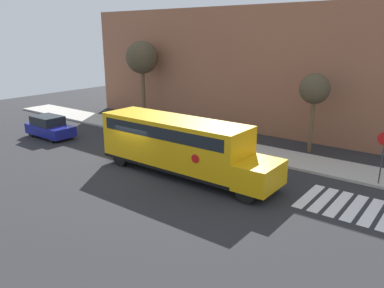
{
  "coord_description": "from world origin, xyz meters",
  "views": [
    {
      "loc": [
        14.89,
        -14.61,
        7.48
      ],
      "look_at": [
        2.94,
        1.06,
        1.7
      ],
      "focal_mm": 35.0,
      "sensor_mm": 36.0,
      "label": 1
    }
  ],
  "objects_px": {
    "tree_near_sidewalk": "(142,58)",
    "parked_car": "(50,127)",
    "school_bus": "(179,143)",
    "stop_sign": "(383,151)",
    "tree_far_sidewalk": "(315,90)"
  },
  "relations": [
    {
      "from": "tree_near_sidewalk",
      "to": "parked_car",
      "type": "bearing_deg",
      "value": -99.13
    },
    {
      "from": "school_bus",
      "to": "tree_far_sidewalk",
      "type": "height_order",
      "value": "tree_far_sidewalk"
    },
    {
      "from": "school_bus",
      "to": "tree_far_sidewalk",
      "type": "distance_m",
      "value": 9.69
    },
    {
      "from": "parked_car",
      "to": "stop_sign",
      "type": "distance_m",
      "value": 22.41
    },
    {
      "from": "school_bus",
      "to": "tree_near_sidewalk",
      "type": "height_order",
      "value": "tree_near_sidewalk"
    },
    {
      "from": "tree_near_sidewalk",
      "to": "tree_far_sidewalk",
      "type": "xyz_separation_m",
      "value": [
        15.5,
        -0.31,
        -1.38
      ]
    },
    {
      "from": "parked_car",
      "to": "school_bus",
      "type": "bearing_deg",
      "value": -0.19
    },
    {
      "from": "parked_car",
      "to": "stop_sign",
      "type": "height_order",
      "value": "stop_sign"
    },
    {
      "from": "stop_sign",
      "to": "tree_near_sidewalk",
      "type": "relative_size",
      "value": 0.41
    },
    {
      "from": "stop_sign",
      "to": "school_bus",
      "type": "bearing_deg",
      "value": -152.67
    },
    {
      "from": "school_bus",
      "to": "stop_sign",
      "type": "bearing_deg",
      "value": 27.33
    },
    {
      "from": "stop_sign",
      "to": "tree_far_sidewalk",
      "type": "distance_m",
      "value": 6.54
    },
    {
      "from": "school_bus",
      "to": "parked_car",
      "type": "height_order",
      "value": "school_bus"
    },
    {
      "from": "tree_near_sidewalk",
      "to": "tree_far_sidewalk",
      "type": "height_order",
      "value": "tree_near_sidewalk"
    },
    {
      "from": "parked_car",
      "to": "stop_sign",
      "type": "xyz_separation_m",
      "value": [
        21.88,
        4.74,
        1.09
      ]
    }
  ]
}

